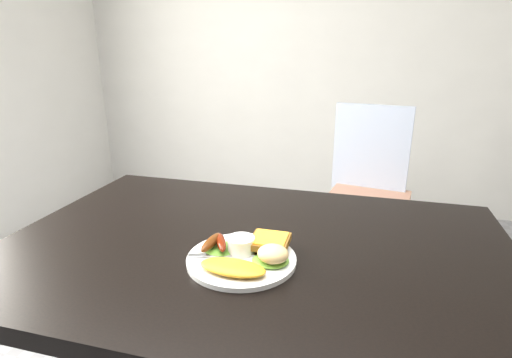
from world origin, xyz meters
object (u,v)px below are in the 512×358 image
plate (242,259)px  person (366,185)px  dining_table (254,251)px  dining_chair (367,202)px

plate → person: bearing=74.2°
dining_table → plate: 0.09m
dining_chair → person: size_ratio=0.31×
dining_table → plate: (-0.00, -0.09, 0.03)m
dining_table → person: person is taller
dining_chair → person: person is taller
dining_chair → person: (-0.02, -0.31, 0.19)m
dining_chair → plate: 1.31m
person → plate: size_ratio=5.40×
dining_table → dining_chair: size_ratio=3.05×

